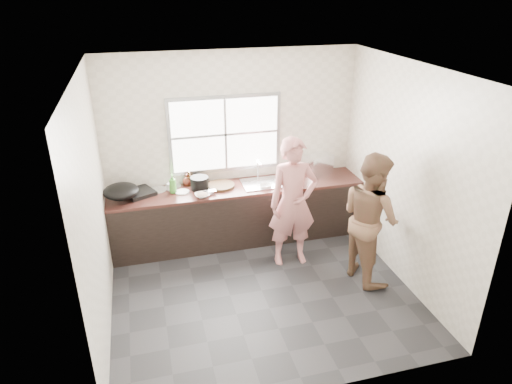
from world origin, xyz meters
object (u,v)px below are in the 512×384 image
object	(u,v)px
pot_lid_left	(157,190)
bottle_brown_tall	(189,179)
bowl_crabs	(290,183)
bowl_held	(266,186)
person_side	(370,218)
glass_jar	(169,187)
black_pot	(200,183)
pot_lid_right	(173,186)
plate_food	(182,192)
wok	(121,191)
bottle_brown_short	(187,180)
woman	(293,207)
burner	(139,193)
cutting_board	(221,186)
bowl_mince	(202,195)
bottle_green	(173,184)

from	to	relation	value
pot_lid_left	bottle_brown_tall	bearing A→B (deg)	8.33
bowl_crabs	bowl_held	xyz separation A→B (m)	(-0.35, 0.01, 0.00)
person_side	glass_jar	bearing A→B (deg)	49.12
black_pot	pot_lid_right	size ratio (longest dim) A/B	1.10
bowl_crabs	plate_food	world-z (taller)	bowl_crabs
wok	pot_lid_right	world-z (taller)	wok
person_side	pot_lid_right	distance (m)	2.74
bowl_held	bottle_brown_short	bearing A→B (deg)	160.46
woman	bottle_brown_short	bearing A→B (deg)	145.21
woman	burner	size ratio (longest dim) A/B	4.57
person_side	black_pot	bearing A→B (deg)	45.30
bottle_brown_tall	glass_jar	size ratio (longest dim) A/B	1.82
woman	wok	size ratio (longest dim) A/B	3.55
bowl_crabs	wok	world-z (taller)	wok
cutting_board	plate_food	size ratio (longest dim) A/B	1.96
plate_food	burner	world-z (taller)	burner
burner	wok	distance (m)	0.30
person_side	bowl_mince	world-z (taller)	person_side
plate_food	burner	distance (m)	0.58
bowl_held	glass_jar	world-z (taller)	glass_jar
wok	pot_lid_right	xyz separation A→B (m)	(0.69, 0.30, -0.14)
plate_food	burner	bearing A→B (deg)	171.78
black_pot	bowl_held	bearing A→B (deg)	-12.28
black_pot	glass_jar	world-z (taller)	black_pot
bottle_green	black_pot	bearing A→B (deg)	4.37
bottle_brown_tall	wok	xyz separation A→B (m)	(-0.93, -0.30, 0.06)
bowl_crabs	bowl_held	distance (m)	0.35
person_side	bowl_mince	size ratio (longest dim) A/B	8.73
bowl_mince	pot_lid_left	xyz separation A→B (m)	(-0.58, 0.37, -0.02)
bottle_green	wok	size ratio (longest dim) A/B	0.59
woman	bottle_green	xyz separation A→B (m)	(-1.47, 0.76, 0.17)
bowl_mince	glass_jar	distance (m)	0.53
bowl_held	black_pot	distance (m)	0.92
woman	black_pot	bearing A→B (deg)	147.25
plate_food	wok	bearing A→B (deg)	-174.58
bowl_held	burner	xyz separation A→B (m)	(-1.72, 0.23, -0.01)
person_side	pot_lid_left	xyz separation A→B (m)	(-2.50, 1.47, 0.02)
glass_jar	person_side	bearing A→B (deg)	-31.49
bottle_brown_tall	bowl_mince	bearing A→B (deg)	-75.73
bowl_held	plate_food	size ratio (longest dim) A/B	1.08
plate_food	pot_lid_right	xyz separation A→B (m)	(-0.10, 0.23, -0.00)
bottle_green	glass_jar	size ratio (longest dim) A/B	2.68
bowl_crabs	bottle_brown_short	world-z (taller)	bottle_brown_short
bottle_green	bottle_brown_tall	world-z (taller)	bottle_green
wok	pot_lid_left	world-z (taller)	wok
person_side	plate_food	size ratio (longest dim) A/B	8.65
wok	pot_lid_right	size ratio (longest dim) A/B	2.04
woman	bottle_brown_tall	bearing A→B (deg)	144.43
bowl_held	bottle_green	bearing A→B (deg)	172.48
person_side	bottle_brown_short	world-z (taller)	person_side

